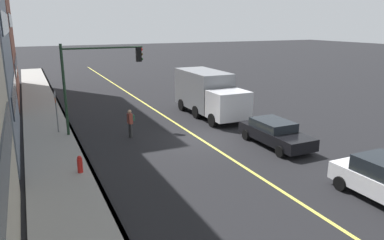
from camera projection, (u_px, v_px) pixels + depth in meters
name	position (u px, v px, depth m)	size (l,w,h in m)	color
ground	(201.00, 140.00, 21.24)	(200.00, 200.00, 0.00)	black
sidewalk_slab	(56.00, 160.00, 17.95)	(80.00, 2.88, 0.15)	gray
curb_edge	(84.00, 155.00, 18.50)	(80.00, 0.16, 0.15)	slate
lane_stripe_center	(201.00, 140.00, 21.24)	(80.00, 0.16, 0.01)	#D8CC4C
car_black	(275.00, 133.00, 20.09)	(4.79, 2.00, 1.40)	black
truck_gray	(208.00, 93.00, 26.55)	(7.47, 2.66, 3.20)	silver
pedestrian_with_backpack	(130.00, 121.00, 21.52)	(0.42, 0.40, 1.69)	#383838
traffic_light_mast	(97.00, 72.00, 21.53)	(0.28, 4.89, 5.52)	#1E3823
street_sign_post	(56.00, 109.00, 21.85)	(0.60, 0.08, 2.72)	slate
fire_hydrant	(80.00, 166.00, 16.15)	(0.24, 0.24, 0.94)	red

